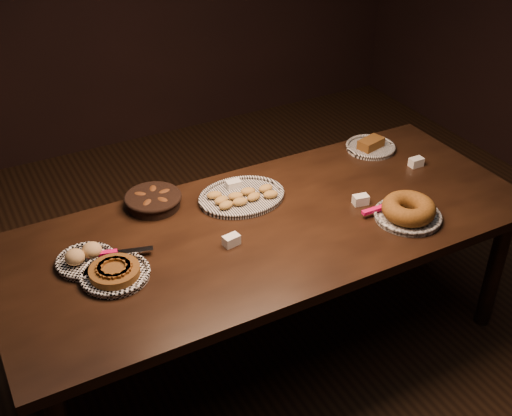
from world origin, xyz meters
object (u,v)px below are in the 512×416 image
apple_tart_plate (115,272)px  madeleine_platter (242,197)px  bundt_cake_plate (408,211)px  buffet_table (271,237)px

apple_tart_plate → madeleine_platter: 0.75m
apple_tart_plate → bundt_cake_plate: (1.28, -0.23, 0.02)m
buffet_table → madeleine_platter: (-0.02, 0.24, 0.09)m
apple_tart_plate → madeleine_platter: bearing=36.9°
apple_tart_plate → madeleine_platter: (0.70, 0.26, -0.00)m
madeleine_platter → apple_tart_plate: bearing=-163.2°
bundt_cake_plate → buffet_table: bearing=160.4°
buffet_table → bundt_cake_plate: size_ratio=7.22×
buffet_table → bundt_cake_plate: bearing=-24.4°
buffet_table → madeleine_platter: madeleine_platter is taller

